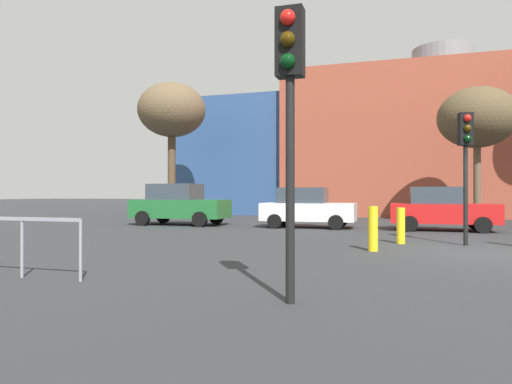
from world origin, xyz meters
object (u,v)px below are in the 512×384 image
bare_tree_1 (477,118)px  parked_car_1 (307,208)px  bare_tree_2 (172,111)px  parked_car_2 (442,209)px  traffic_light_island (466,148)px  parked_car_0 (179,204)px  bollard_yellow_0 (373,229)px  traffic_light_near_left (290,86)px  bollard_yellow_1 (401,226)px

bare_tree_1 → parked_car_1: bearing=-146.5°
bare_tree_1 → bare_tree_2: 16.28m
parked_car_1 → parked_car_2: size_ratio=1.00×
traffic_light_island → bare_tree_1: bare_tree_1 is taller
parked_car_0 → bollard_yellow_0: 11.58m
parked_car_1 → traffic_light_near_left: bearing=-80.2°
parked_car_2 → bare_tree_1: 6.68m
traffic_light_island → traffic_light_near_left: bearing=-35.3°
bare_tree_1 → bollard_yellow_0: bare_tree_1 is taller
parked_car_1 → traffic_light_island: traffic_light_island is taller
traffic_light_island → bare_tree_2: size_ratio=0.46×
parked_car_2 → traffic_light_island: (0.16, -5.28, 1.86)m
traffic_light_near_left → bollard_yellow_1: traffic_light_near_left is taller
bollard_yellow_0 → bollard_yellow_1: 2.09m
bollard_yellow_1 → traffic_light_island: bearing=0.6°
parked_car_2 → bollard_yellow_1: parked_car_2 is taller
bollard_yellow_0 → bollard_yellow_1: size_ratio=1.08×
traffic_light_island → parked_car_0: bearing=-128.4°
parked_car_0 → traffic_light_near_left: size_ratio=1.13×
parked_car_2 → traffic_light_near_left: traffic_light_near_left is taller
traffic_light_near_left → bare_tree_1: 18.82m
parked_car_1 → parked_car_0: bearing=180.0°
parked_car_2 → traffic_light_island: 5.60m
bare_tree_2 → bollard_yellow_1: (12.67, -10.32, -5.74)m
parked_car_0 → bare_tree_2: bearing=120.9°
traffic_light_island → bare_tree_2: (-14.39, 10.30, 3.55)m
parked_car_0 → bollard_yellow_1: size_ratio=4.21×
parked_car_1 → parked_car_2: 5.28m
bare_tree_1 → bollard_yellow_1: bearing=-109.4°
bare_tree_1 → parked_car_2: bearing=-112.6°
bare_tree_1 → bollard_yellow_0: (-4.24, -12.09, -4.47)m
traffic_light_island → bare_tree_2: bearing=-139.1°
parked_car_2 → bare_tree_2: size_ratio=0.49×
parked_car_0 → traffic_light_island: 12.68m
bare_tree_2 → bollard_yellow_1: bare_tree_2 is taller
parked_car_1 → bare_tree_1: bare_tree_1 is taller
parked_car_2 → bollard_yellow_0: (-2.24, -7.28, -0.28)m
parked_car_1 → parked_car_2: (5.28, -0.00, 0.00)m
traffic_light_island → bollard_yellow_1: size_ratio=3.56×
bare_tree_1 → bollard_yellow_0: 13.57m
parked_car_0 → bollard_yellow_1: 11.04m
traffic_light_near_left → traffic_light_island: size_ratio=1.05×
bare_tree_2 → bollard_yellow_0: bearing=-45.7°
bare_tree_2 → bollard_yellow_1: 17.32m
traffic_light_near_left → traffic_light_island: traffic_light_near_left is taller
parked_car_2 → bollard_yellow_1: (-1.56, -5.30, -0.33)m
traffic_light_near_left → traffic_light_island: bearing=158.0°
parked_car_2 → bollard_yellow_0: 7.62m
traffic_light_near_left → bollard_yellow_1: (1.45, 7.90, -2.32)m
bare_tree_1 → parked_car_0: bearing=-160.0°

